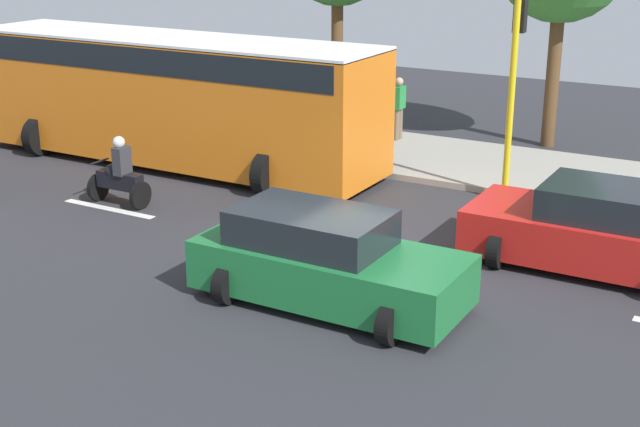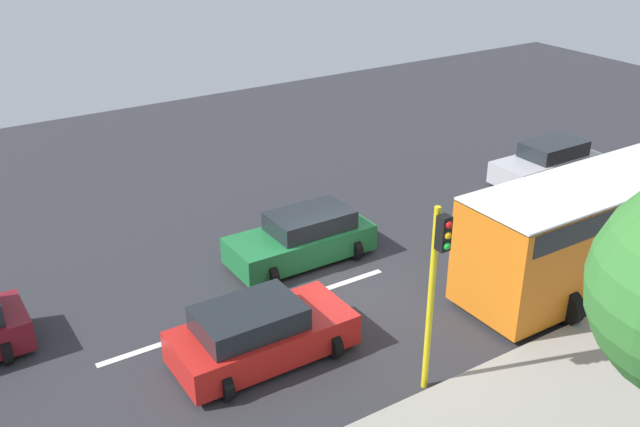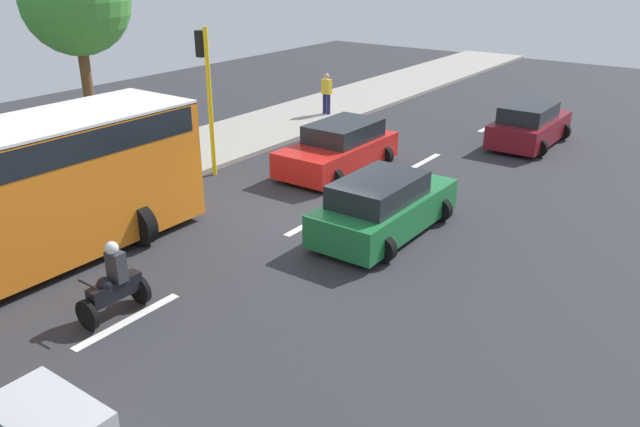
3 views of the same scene
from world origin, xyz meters
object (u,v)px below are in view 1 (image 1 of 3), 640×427
car_red (598,230)px  city_bus (171,90)px  car_green (326,261)px  motorcycle (119,176)px  pedestrian_near_signal (399,106)px  traffic_light_corner (515,67)px

car_red → city_bus: city_bus is taller
car_green → car_red: size_ratio=1.01×
city_bus → motorcycle: (-3.26, -1.15, -1.20)m
car_green → motorcycle: size_ratio=2.86×
car_red → pedestrian_near_signal: pedestrian_near_signal is taller
car_green → motorcycle: motorcycle is taller
car_red → traffic_light_corner: bearing=41.1°
car_green → car_red: (3.66, -3.41, 0.00)m
car_green → pedestrian_near_signal: (9.95, 3.36, 0.35)m
traffic_light_corner → city_bus: bearing=98.5°
city_bus → traffic_light_corner: (1.23, -8.24, 1.08)m
car_green → car_red: same height
car_red → traffic_light_corner: (3.02, 2.63, 2.22)m
car_green → car_red: bearing=-43.0°
car_red → pedestrian_near_signal: size_ratio=2.57×
car_green → pedestrian_near_signal: size_ratio=2.59×
city_bus → pedestrian_near_signal: 6.14m
city_bus → car_green: bearing=-126.1°
car_red → traffic_light_corner: 4.58m
motorcycle → traffic_light_corner: bearing=-57.7°
motorcycle → traffic_light_corner: 8.70m
car_green → traffic_light_corner: traffic_light_corner is taller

